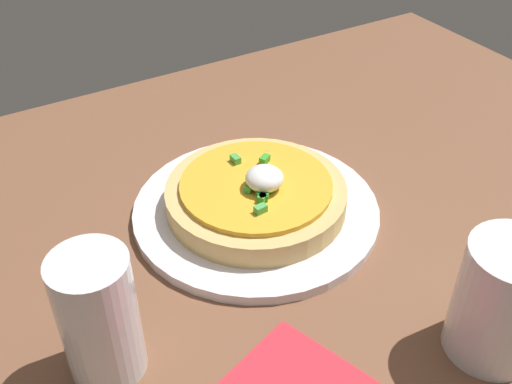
{
  "coord_description": "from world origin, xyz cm",
  "views": [
    {
      "loc": [
        30.06,
        39.37,
        46.65
      ],
      "look_at": [
        2.87,
        -6.42,
        5.65
      ],
      "focal_mm": 42.65,
      "sensor_mm": 36.0,
      "label": 1
    }
  ],
  "objects_px": {
    "cup_near": "(99,319)",
    "cup_far": "(500,306)",
    "pizza": "(256,195)",
    "plate": "(256,210)"
  },
  "relations": [
    {
      "from": "cup_near",
      "to": "cup_far",
      "type": "xyz_separation_m",
      "value": [
        -0.3,
        0.15,
        -0.01
      ]
    },
    {
      "from": "plate",
      "to": "cup_near",
      "type": "xyz_separation_m",
      "value": [
        0.21,
        0.11,
        0.05
      ]
    },
    {
      "from": "pizza",
      "to": "cup_far",
      "type": "bearing_deg",
      "value": 107.57
    },
    {
      "from": "plate",
      "to": "pizza",
      "type": "relative_size",
      "value": 1.37
    },
    {
      "from": "pizza",
      "to": "cup_near",
      "type": "bearing_deg",
      "value": 27.46
    },
    {
      "from": "pizza",
      "to": "cup_far",
      "type": "xyz_separation_m",
      "value": [
        -0.08,
        0.26,
        0.02
      ]
    },
    {
      "from": "cup_near",
      "to": "pizza",
      "type": "bearing_deg",
      "value": -152.54
    },
    {
      "from": "pizza",
      "to": "cup_far",
      "type": "distance_m",
      "value": 0.28
    },
    {
      "from": "pizza",
      "to": "plate",
      "type": "bearing_deg",
      "value": -76.06
    },
    {
      "from": "pizza",
      "to": "cup_far",
      "type": "relative_size",
      "value": 1.75
    }
  ]
}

